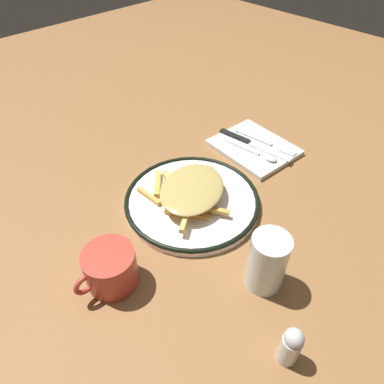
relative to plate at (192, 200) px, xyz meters
The scene contains 10 objects.
ground_plane 0.01m from the plate, ahead, with size 2.60×2.60×0.00m, color brown.
plate is the anchor object (origin of this frame).
fries_heap 0.03m from the plate, 66.97° to the right, with size 0.21×0.21×0.04m.
napkin 0.26m from the plate, behind, with size 0.16×0.20×0.01m, color white.
fork 0.29m from the plate, behind, with size 0.04×0.18×0.01m.
knife 0.26m from the plate, 168.59° to the right, with size 0.04×0.21×0.01m.
spoon 0.23m from the plate, behind, with size 0.03×0.15×0.01m.
water_glass 0.24m from the plate, 78.70° to the left, with size 0.07×0.07×0.11m, color silver.
coffee_mug 0.24m from the plate, 10.23° to the left, with size 0.12×0.09×0.07m.
salt_shaker 0.36m from the plate, 69.21° to the left, with size 0.03×0.03×0.08m.
Camera 1 is at (0.38, 0.39, 0.54)m, focal length 32.73 mm.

